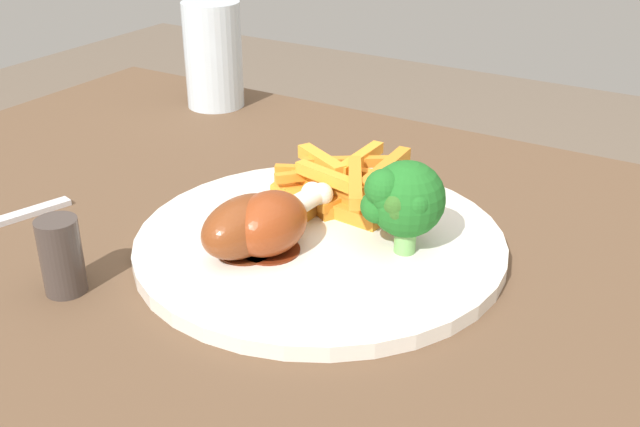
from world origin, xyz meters
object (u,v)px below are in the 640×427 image
object	(u,v)px
broccoli_floret_front	(409,208)
chicken_drumstick_near	(273,222)
chicken_drumstick_far	(249,224)
pepper_shaker	(61,256)
carrot_fries_pile	(337,186)
water_glass	(213,55)
dining_table	(394,405)
dinner_plate	(320,243)
broccoli_floret_middle	(402,197)

from	to	relation	value
broccoli_floret_front	chicken_drumstick_near	distance (m)	0.10
chicken_drumstick_far	pepper_shaker	world-z (taller)	same
carrot_fries_pile	chicken_drumstick_far	xyz separation A→B (m)	(0.02, 0.10, 0.00)
chicken_drumstick_far	water_glass	size ratio (longest dim) A/B	1.06
dining_table	dinner_plate	world-z (taller)	dinner_plate
pepper_shaker	dinner_plate	bearing A→B (deg)	-130.31
chicken_drumstick_near	chicken_drumstick_far	size ratio (longest dim) A/B	0.87
broccoli_floret_front	carrot_fries_pile	xyz separation A→B (m)	(0.09, -0.04, -0.02)
pepper_shaker	chicken_drumstick_far	bearing A→B (deg)	-131.90
carrot_fries_pile	chicken_drumstick_near	distance (m)	0.09
dinner_plate	broccoli_floret_front	world-z (taller)	broccoli_floret_front
water_glass	pepper_shaker	bearing A→B (deg)	113.60
broccoli_floret_middle	chicken_drumstick_far	world-z (taller)	broccoli_floret_middle
dinner_plate	broccoli_floret_front	distance (m)	0.08
broccoli_floret_front	pepper_shaker	bearing A→B (deg)	39.14
chicken_drumstick_near	dining_table	bearing A→B (deg)	-165.86
dining_table	carrot_fries_pile	xyz separation A→B (m)	(0.09, -0.07, 0.15)
broccoli_floret_middle	water_glass	bearing A→B (deg)	-32.23
broccoli_floret_front	pepper_shaker	distance (m)	0.25
dining_table	dinner_plate	distance (m)	0.14
dinner_plate	pepper_shaker	distance (m)	0.19
dinner_plate	pepper_shaker	size ratio (longest dim) A/B	5.10
dinner_plate	chicken_drumstick_far	world-z (taller)	chicken_drumstick_far
broccoli_floret_middle	carrot_fries_pile	xyz separation A→B (m)	(0.08, -0.04, -0.02)
chicken_drumstick_far	broccoli_floret_middle	bearing A→B (deg)	-146.38
broccoli_floret_front	carrot_fries_pile	bearing A→B (deg)	-26.82
dining_table	water_glass	distance (m)	0.48
broccoli_floret_middle	pepper_shaker	distance (m)	0.25
broccoli_floret_front	pepper_shaker	size ratio (longest dim) A/B	1.02
carrot_fries_pile	water_glass	world-z (taller)	water_glass
dinner_plate	chicken_drumstick_near	size ratio (longest dim) A/B	2.57
broccoli_floret_front	chicken_drumstick_far	size ratio (longest dim) A/B	0.45
pepper_shaker	dining_table	bearing A→B (deg)	-146.06
dining_table	chicken_drumstick_near	bearing A→B (deg)	14.14
broccoli_floret_middle	water_glass	distance (m)	0.42
broccoli_floret_middle	chicken_drumstick_near	bearing A→B (deg)	33.16
pepper_shaker	broccoli_floret_front	bearing A→B (deg)	-140.86
water_glass	carrot_fries_pile	bearing A→B (deg)	146.11
broccoli_floret_middle	chicken_drumstick_near	size ratio (longest dim) A/B	0.62
pepper_shaker	broccoli_floret_middle	bearing A→B (deg)	-138.53
chicken_drumstick_near	water_glass	size ratio (longest dim) A/B	0.92
broccoli_floret_front	carrot_fries_pile	size ratio (longest dim) A/B	0.40
dining_table	chicken_drumstick_far	distance (m)	0.19
dinner_plate	pepper_shaker	bearing A→B (deg)	49.69
broccoli_floret_front	water_glass	size ratio (longest dim) A/B	0.47
broccoli_floret_middle	pepper_shaker	world-z (taller)	broccoli_floret_middle
broccoli_floret_middle	chicken_drumstick_near	xyz separation A→B (m)	(0.08, 0.05, -0.02)
water_glass	dinner_plate	bearing A→B (deg)	140.65
broccoli_floret_middle	pepper_shaker	xyz separation A→B (m)	(0.19, 0.16, -0.03)
broccoli_floret_middle	water_glass	size ratio (longest dim) A/B	0.57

